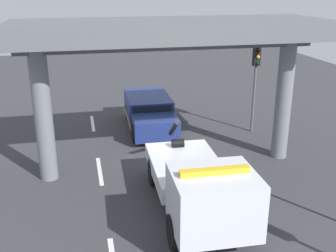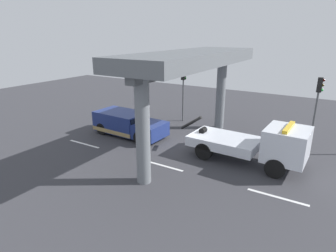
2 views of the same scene
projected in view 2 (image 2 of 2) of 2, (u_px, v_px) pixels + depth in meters
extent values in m
cube|color=#38383D|center=(187.00, 149.00, 17.68)|extent=(60.00, 40.00, 0.10)
cube|color=silver|center=(84.00, 144.00, 18.29)|extent=(2.60, 0.16, 0.01)
cube|color=silver|center=(162.00, 165.00, 15.32)|extent=(2.60, 0.16, 0.01)
cube|color=silver|center=(277.00, 197.00, 12.35)|extent=(2.60, 0.16, 0.01)
cube|color=silver|center=(224.00, 141.00, 16.22)|extent=(3.92, 2.54, 0.55)
cube|color=silver|center=(286.00, 144.00, 14.30)|extent=(2.13, 2.38, 1.65)
cube|color=black|center=(301.00, 140.00, 13.87)|extent=(0.14, 2.21, 0.66)
cube|color=#196B9E|center=(232.00, 136.00, 17.20)|extent=(3.65, 0.15, 0.20)
cylinder|color=black|center=(191.00, 123.00, 17.14)|extent=(1.42, 0.23, 1.07)
cylinder|color=black|center=(203.00, 130.00, 16.82)|extent=(0.38, 0.46, 0.36)
cube|color=yellow|center=(289.00, 127.00, 14.02)|extent=(0.31, 1.93, 0.16)
cylinder|color=black|center=(284.00, 154.00, 15.54)|extent=(1.01, 0.36, 1.00)
cylinder|color=black|center=(275.00, 168.00, 13.89)|extent=(1.01, 0.36, 1.00)
cylinder|color=black|center=(219.00, 140.00, 17.58)|extent=(1.01, 0.36, 1.00)
cylinder|color=black|center=(204.00, 151.00, 15.93)|extent=(1.01, 0.36, 1.00)
cube|color=navy|center=(121.00, 121.00, 20.03)|extent=(3.53, 2.32, 1.35)
cube|color=navy|center=(150.00, 130.00, 18.74)|extent=(1.80, 2.17, 0.95)
cube|color=black|center=(140.00, 121.00, 19.02)|extent=(0.13, 1.94, 0.59)
cube|color=#9E8451|center=(121.00, 128.00, 20.19)|extent=(3.55, 2.34, 0.28)
cylinder|color=black|center=(157.00, 130.00, 19.66)|extent=(0.85, 0.31, 0.84)
cylinder|color=black|center=(139.00, 138.00, 18.14)|extent=(0.85, 0.31, 0.84)
cylinder|color=black|center=(121.00, 122.00, 21.44)|extent=(0.85, 0.31, 0.84)
cylinder|color=black|center=(102.00, 129.00, 19.92)|extent=(0.85, 0.31, 0.84)
cylinder|color=slate|center=(221.00, 94.00, 20.66)|extent=(0.67, 0.67, 5.14)
cylinder|color=slate|center=(143.00, 131.00, 12.85)|extent=(0.67, 0.67, 5.14)
cube|color=#5B5F63|center=(192.00, 58.00, 15.84)|extent=(3.60, 11.63, 0.73)
cube|color=#4A4E52|center=(192.00, 68.00, 16.01)|extent=(0.50, 11.23, 0.36)
cylinder|color=#515456|center=(183.00, 101.00, 22.65)|extent=(0.12, 0.12, 3.36)
cube|color=black|center=(183.00, 74.00, 21.98)|extent=(0.28, 0.32, 0.90)
sphere|color=#360605|center=(185.00, 70.00, 21.81)|extent=(0.18, 0.18, 0.18)
sphere|color=gold|center=(185.00, 74.00, 21.90)|extent=(0.18, 0.18, 0.18)
sphere|color=black|center=(185.00, 78.00, 21.99)|extent=(0.18, 0.18, 0.18)
cylinder|color=#515456|center=(314.00, 118.00, 17.94)|extent=(0.12, 0.12, 3.38)
cube|color=black|center=(320.00, 85.00, 17.27)|extent=(0.28, 0.32, 0.90)
sphere|color=#360605|center=(324.00, 80.00, 17.10)|extent=(0.18, 0.18, 0.18)
sphere|color=#3A2D06|center=(323.00, 85.00, 17.19)|extent=(0.18, 0.18, 0.18)
sphere|color=green|center=(322.00, 90.00, 17.28)|extent=(0.18, 0.18, 0.18)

